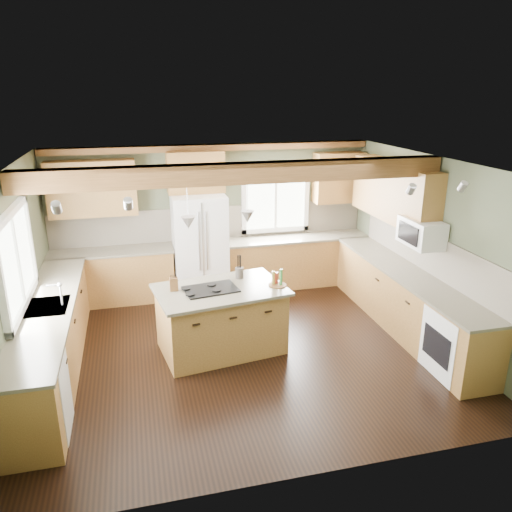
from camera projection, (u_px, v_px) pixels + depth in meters
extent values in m
plane|color=black|center=(244.00, 349.00, 7.02)|extent=(5.60, 5.60, 0.00)
plane|color=silver|center=(243.00, 164.00, 6.19)|extent=(5.60, 5.60, 0.00)
plane|color=#4A543B|center=(213.00, 217.00, 8.91)|extent=(5.60, 0.00, 5.60)
plane|color=#4A543B|center=(16.00, 281.00, 5.97)|extent=(0.00, 5.00, 5.00)
plane|color=#4A543B|center=(431.00, 247.00, 7.25)|extent=(0.00, 5.00, 5.00)
cube|color=#4C3015|center=(241.00, 173.00, 6.33)|extent=(5.55, 0.26, 0.26)
cube|color=#4C3015|center=(212.00, 148.00, 8.42)|extent=(5.55, 0.20, 0.10)
cube|color=brown|center=(213.00, 223.00, 8.92)|extent=(5.58, 0.03, 0.58)
cube|color=brown|center=(428.00, 252.00, 7.32)|extent=(0.03, 3.70, 0.58)
cube|color=brown|center=(113.00, 277.00, 8.49)|extent=(2.02, 0.60, 0.88)
cube|color=#4A4436|center=(111.00, 251.00, 8.35)|extent=(2.06, 0.64, 0.04)
cube|color=brown|center=(296.00, 262.00, 9.25)|extent=(2.62, 0.60, 0.88)
cube|color=#4A4436|center=(297.00, 238.00, 9.10)|extent=(2.66, 0.64, 0.04)
cube|color=brown|center=(52.00, 341.00, 6.35)|extent=(0.60, 3.70, 0.88)
cube|color=#4A4436|center=(47.00, 308.00, 6.21)|extent=(0.64, 3.74, 0.04)
cube|color=brown|center=(405.00, 302.00, 7.50)|extent=(0.60, 3.70, 0.88)
cube|color=#4A4436|center=(408.00, 273.00, 7.36)|extent=(0.64, 3.74, 0.04)
cube|color=brown|center=(92.00, 188.00, 8.08)|extent=(1.40, 0.35, 0.90)
cube|color=brown|center=(196.00, 172.00, 8.40)|extent=(0.96, 0.35, 0.70)
cube|color=brown|center=(394.00, 192.00, 7.83)|extent=(0.35, 2.20, 0.90)
cube|color=brown|center=(339.00, 178.00, 9.07)|extent=(0.90, 0.35, 0.90)
cube|color=white|center=(15.00, 260.00, 5.94)|extent=(0.04, 1.60, 1.05)
cube|color=white|center=(275.00, 201.00, 9.07)|extent=(1.10, 0.04, 1.00)
cube|color=#262628|center=(47.00, 307.00, 6.21)|extent=(0.50, 0.65, 0.03)
cylinder|color=#B2B2B7|center=(61.00, 295.00, 6.20)|extent=(0.02, 0.02, 0.28)
cube|color=white|center=(36.00, 400.00, 5.17)|extent=(0.60, 0.60, 0.84)
cube|color=white|center=(457.00, 343.00, 6.31)|extent=(0.60, 0.72, 0.84)
cube|color=white|center=(421.00, 232.00, 7.07)|extent=(0.40, 0.70, 0.38)
cone|color=#B2B2B7|center=(188.00, 223.00, 6.30)|extent=(0.18, 0.18, 0.16)
cone|color=#B2B2B7|center=(247.00, 217.00, 6.59)|extent=(0.18, 0.18, 0.16)
cube|color=white|center=(200.00, 246.00, 8.62)|extent=(0.90, 0.74, 1.80)
cube|color=brown|center=(221.00, 320.00, 6.90)|extent=(1.74, 1.22, 0.88)
cube|color=#4A4436|center=(220.00, 290.00, 6.76)|extent=(1.86, 1.34, 0.04)
cube|color=black|center=(211.00, 289.00, 6.70)|extent=(0.76, 0.57, 0.02)
cube|color=brown|center=(174.00, 284.00, 6.65)|extent=(0.11, 0.08, 0.18)
cylinder|color=#36302B|center=(239.00, 273.00, 7.10)|extent=(0.14, 0.14, 0.16)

